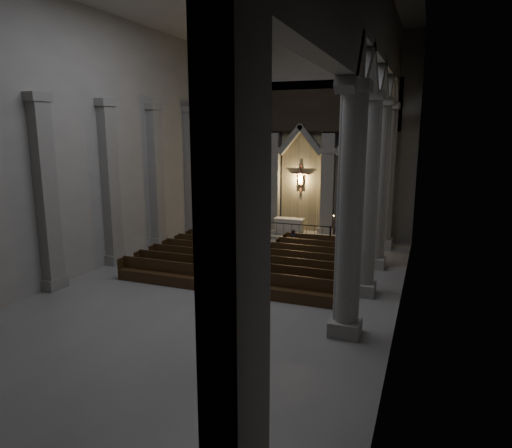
{
  "coord_description": "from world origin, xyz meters",
  "views": [
    {
      "loc": [
        7.77,
        -16.57,
        6.6
      ],
      "look_at": [
        0.26,
        3.0,
        2.25
      ],
      "focal_mm": 32.0,
      "sensor_mm": 36.0,
      "label": 1
    }
  ],
  "objects_px": {
    "candle_stand_left": "(250,229)",
    "pews": "(253,261)",
    "candle_stand_right": "(333,235)",
    "worshipper": "(293,240)",
    "altar_rail": "(291,229)",
    "altar": "(289,226)"
  },
  "relations": [
    {
      "from": "altar_rail",
      "to": "worshipper",
      "type": "relative_size",
      "value": 4.18
    },
    {
      "from": "worshipper",
      "to": "pews",
      "type": "bearing_deg",
      "value": -106.97
    },
    {
      "from": "altar",
      "to": "worshipper",
      "type": "distance_m",
      "value": 3.8
    },
    {
      "from": "altar",
      "to": "altar_rail",
      "type": "xyz_separation_m",
      "value": [
        0.4,
        -0.86,
        0.02
      ]
    },
    {
      "from": "altar_rail",
      "to": "pews",
      "type": "distance_m",
      "value": 6.46
    },
    {
      "from": "candle_stand_left",
      "to": "altar",
      "type": "bearing_deg",
      "value": 23.21
    },
    {
      "from": "altar",
      "to": "pews",
      "type": "bearing_deg",
      "value": -86.89
    },
    {
      "from": "candle_stand_right",
      "to": "pews",
      "type": "height_order",
      "value": "candle_stand_right"
    },
    {
      "from": "altar_rail",
      "to": "pews",
      "type": "relative_size",
      "value": 0.5
    },
    {
      "from": "candle_stand_left",
      "to": "pews",
      "type": "relative_size",
      "value": 0.15
    },
    {
      "from": "pews",
      "to": "worshipper",
      "type": "xyz_separation_m",
      "value": [
        0.92,
        3.74,
        0.26
      ]
    },
    {
      "from": "candle_stand_left",
      "to": "pews",
      "type": "height_order",
      "value": "candle_stand_left"
    },
    {
      "from": "altar",
      "to": "altar_rail",
      "type": "distance_m",
      "value": 0.94
    },
    {
      "from": "altar_rail",
      "to": "pews",
      "type": "bearing_deg",
      "value": -90.0
    },
    {
      "from": "pews",
      "to": "altar",
      "type": "bearing_deg",
      "value": 93.11
    },
    {
      "from": "altar_rail",
      "to": "pews",
      "type": "height_order",
      "value": "pews"
    },
    {
      "from": "altar_rail",
      "to": "worshipper",
      "type": "xyz_separation_m",
      "value": [
        0.92,
        -2.71,
        -0.05
      ]
    },
    {
      "from": "candle_stand_left",
      "to": "worshipper",
      "type": "relative_size",
      "value": 1.28
    },
    {
      "from": "altar_rail",
      "to": "candle_stand_right",
      "type": "distance_m",
      "value": 2.6
    },
    {
      "from": "altar",
      "to": "candle_stand_right",
      "type": "bearing_deg",
      "value": -15.19
    },
    {
      "from": "candle_stand_left",
      "to": "candle_stand_right",
      "type": "xyz_separation_m",
      "value": [
        5.25,
        0.16,
        0.03
      ]
    },
    {
      "from": "altar_rail",
      "to": "candle_stand_right",
      "type": "height_order",
      "value": "candle_stand_right"
    }
  ]
}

